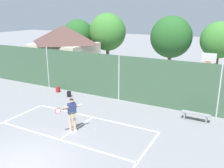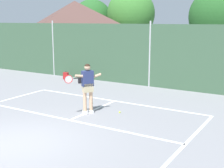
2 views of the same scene
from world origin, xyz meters
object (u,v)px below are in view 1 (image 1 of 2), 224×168
object	(u,v)px
courtside_bench	(196,115)
backpack_red	(58,90)
basketball_hoop	(207,72)
tennis_ball	(95,130)
backpack_black	(69,94)
tennis_player	(72,112)

from	to	relation	value
courtside_bench	backpack_red	bearing A→B (deg)	177.64
basketball_hoop	courtside_bench	size ratio (longest dim) A/B	2.22
tennis_ball	courtside_bench	xyz separation A→B (m)	(4.43, 3.75, 0.33)
backpack_black	tennis_player	bearing A→B (deg)	-50.44
backpack_red	tennis_ball	bearing A→B (deg)	-34.69
backpack_red	courtside_bench	world-z (taller)	courtside_bench
backpack_black	courtside_bench	world-z (taller)	courtside_bench
tennis_player	courtside_bench	xyz separation A→B (m)	(5.42, 4.40, -0.75)
courtside_bench	tennis_ball	bearing A→B (deg)	-139.77
tennis_player	backpack_red	distance (m)	7.05
tennis_player	tennis_ball	bearing A→B (deg)	33.56
tennis_player	backpack_black	world-z (taller)	tennis_player
tennis_player	backpack_black	size ratio (longest dim) A/B	4.01
basketball_hoop	backpack_black	distance (m)	9.73
basketball_hoop	tennis_ball	size ratio (longest dim) A/B	53.79
tennis_ball	backpack_black	size ratio (longest dim) A/B	0.14
tennis_player	tennis_ball	world-z (taller)	tennis_player
basketball_hoop	tennis_ball	world-z (taller)	basketball_hoop
basketball_hoop	backpack_black	world-z (taller)	basketball_hoop
backpack_red	courtside_bench	size ratio (longest dim) A/B	0.29
tennis_ball	backpack_red	distance (m)	7.35
tennis_ball	backpack_red	size ratio (longest dim) A/B	0.14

